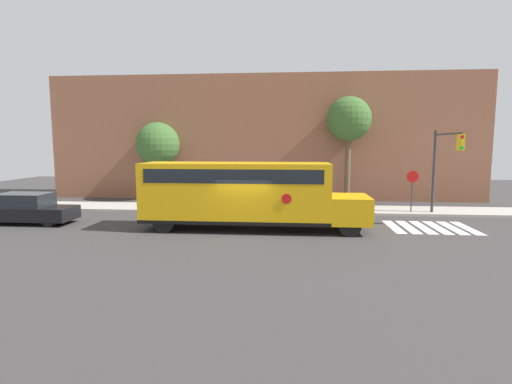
{
  "coord_description": "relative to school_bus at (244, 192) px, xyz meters",
  "views": [
    {
      "loc": [
        2.16,
        -18.07,
        4.1
      ],
      "look_at": [
        0.43,
        1.23,
        1.77
      ],
      "focal_mm": 28.0,
      "sensor_mm": 36.0,
      "label": 1
    }
  ],
  "objects": [
    {
      "name": "crosswalk_stripes",
      "position": [
        9.13,
        1.27,
        -1.83
      ],
      "size": [
        4.0,
        3.2,
        0.01
      ],
      "color": "white",
      "rests_on": "ground"
    },
    {
      "name": "sidewalk_strip",
      "position": [
        0.12,
        5.77,
        -1.76
      ],
      "size": [
        44.0,
        3.0,
        0.15
      ],
      "color": "#B2ADA3",
      "rests_on": "ground"
    },
    {
      "name": "building_backdrop",
      "position": [
        0.12,
        12.27,
        2.74
      ],
      "size": [
        32.0,
        4.0,
        9.14
      ],
      "color": "#935B42",
      "rests_on": "ground"
    },
    {
      "name": "tree_far_sidewalk",
      "position": [
        6.12,
        9.24,
        3.88
      ],
      "size": [
        3.04,
        3.04,
        7.33
      ],
      "color": "brown",
      "rests_on": "ground"
    },
    {
      "name": "traffic_light",
      "position": [
        10.47,
        3.78,
        1.45
      ],
      "size": [
        0.28,
        3.72,
        4.88
      ],
      "color": "#38383A",
      "rests_on": "ground"
    },
    {
      "name": "stop_sign",
      "position": [
        9.27,
        4.99,
        -0.15
      ],
      "size": [
        0.67,
        0.1,
        2.56
      ],
      "color": "#38383A",
      "rests_on": "ground"
    },
    {
      "name": "tree_near_sidewalk",
      "position": [
        -7.44,
        9.58,
        2.22
      ],
      "size": [
        3.17,
        3.17,
        5.67
      ],
      "color": "brown",
      "rests_on": "ground"
    },
    {
      "name": "school_bus",
      "position": [
        0.0,
        0.0,
        0.0
      ],
      "size": [
        10.7,
        2.57,
        3.21
      ],
      "color": "#EAA80F",
      "rests_on": "ground"
    },
    {
      "name": "parked_car",
      "position": [
        -11.29,
        0.43,
        -1.07
      ],
      "size": [
        4.54,
        1.8,
        1.58
      ],
      "color": "black",
      "rests_on": "ground"
    },
    {
      "name": "ground_plane",
      "position": [
        0.12,
        -0.73,
        -1.84
      ],
      "size": [
        60.0,
        60.0,
        0.0
      ],
      "primitive_type": "plane",
      "color": "#3A3838"
    }
  ]
}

